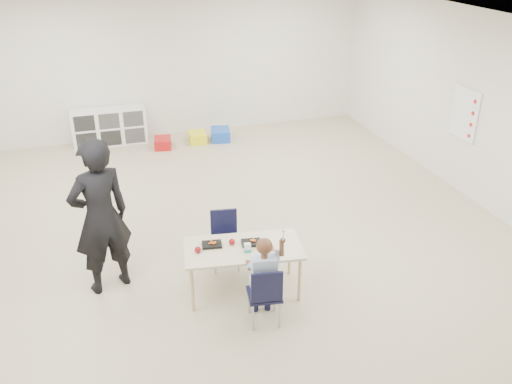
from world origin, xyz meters
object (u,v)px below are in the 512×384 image
object	(u,v)px
cubby_shelf	(109,126)
table	(243,269)
chair_near	(264,293)
adult	(100,217)
child	(264,277)

from	to	relation	value
cubby_shelf	table	bearing A→B (deg)	-77.98
chair_near	table	bearing A→B (deg)	105.27
table	adult	xyz separation A→B (m)	(-1.49, 0.57, 0.63)
chair_near	cubby_shelf	xyz separation A→B (m)	(-1.21, 5.92, -0.01)
chair_near	adult	world-z (taller)	adult
child	cubby_shelf	distance (m)	6.05
table	adult	bearing A→B (deg)	167.53
cubby_shelf	child	bearing A→B (deg)	-78.49
chair_near	child	bearing A→B (deg)	0.00
table	chair_near	size ratio (longest dim) A/B	1.93
cubby_shelf	adult	distance (m)	4.83
table	adult	distance (m)	1.71
chair_near	child	world-z (taller)	child
cubby_shelf	adult	size ratio (longest dim) A/B	0.75
child	adult	bearing A→B (deg)	152.35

